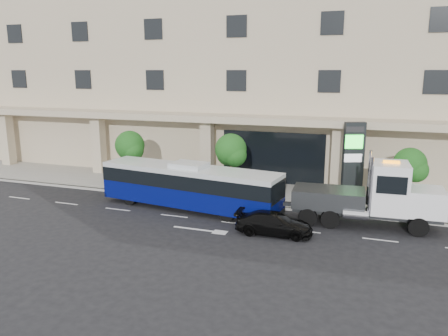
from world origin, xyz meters
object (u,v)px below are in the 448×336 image
Objects in this scene: black_sedan at (274,223)px; city_bus at (189,185)px; tow_truck at (373,197)px; signage_pylon at (353,162)px.

city_bus is at bearing 64.92° from black_sedan.
tow_truck is 2.23× the size of black_sedan.
signage_pylon is (3.66, 7.15, 2.27)m from black_sedan.
city_bus is 2.93× the size of black_sedan.
black_sedan is 0.78× the size of signage_pylon.
city_bus is at bearing -176.36° from signage_pylon.
tow_truck is at bearing -92.61° from signage_pylon.
tow_truck is 4.46m from signage_pylon.
signage_pylon is (9.79, 4.53, 1.32)m from city_bus.
city_bus is 2.30× the size of signage_pylon.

